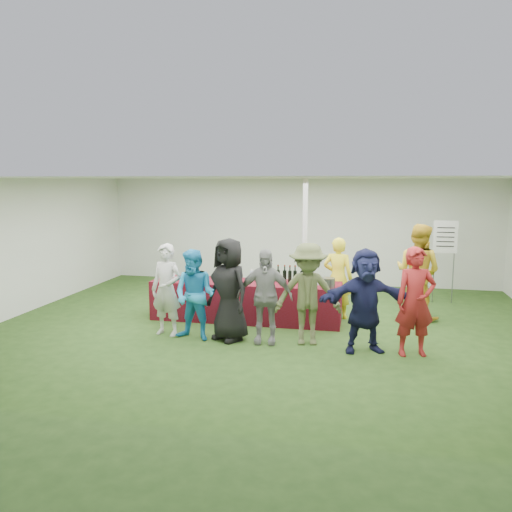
% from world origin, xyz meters
% --- Properties ---
extents(ground, '(60.00, 60.00, 0.00)m').
position_xyz_m(ground, '(0.00, 0.00, 0.00)').
color(ground, '#284719').
rests_on(ground, ground).
extents(tent, '(10.00, 10.00, 10.00)m').
position_xyz_m(tent, '(0.50, 1.20, 1.35)').
color(tent, white).
rests_on(tent, ground).
extents(serving_table, '(3.60, 0.80, 0.75)m').
position_xyz_m(serving_table, '(-0.51, 0.28, 0.38)').
color(serving_table, '#581122').
rests_on(serving_table, ground).
extents(wine_bottles, '(0.77, 0.12, 0.32)m').
position_xyz_m(wine_bottles, '(0.19, 0.42, 0.87)').
color(wine_bottles, black).
rests_on(wine_bottles, serving_table).
extents(wine_glasses, '(1.17, 0.10, 0.16)m').
position_xyz_m(wine_glasses, '(-1.39, 0.03, 0.86)').
color(wine_glasses, silver).
rests_on(wine_glasses, serving_table).
extents(water_bottle, '(0.07, 0.07, 0.23)m').
position_xyz_m(water_bottle, '(-0.41, 0.36, 0.85)').
color(water_bottle, silver).
rests_on(water_bottle, serving_table).
extents(bar_towel, '(0.25, 0.18, 0.03)m').
position_xyz_m(bar_towel, '(0.96, 0.33, 0.77)').
color(bar_towel, white).
rests_on(bar_towel, serving_table).
extents(dump_bucket, '(0.24, 0.24, 0.18)m').
position_xyz_m(dump_bucket, '(1.06, 0.06, 0.84)').
color(dump_bucket, slate).
rests_on(dump_bucket, serving_table).
extents(wine_list_sign, '(0.50, 0.03, 1.80)m').
position_xyz_m(wine_list_sign, '(3.38, 2.50, 1.32)').
color(wine_list_sign, slate).
rests_on(wine_list_sign, ground).
extents(staff_pourer, '(0.63, 0.47, 1.58)m').
position_xyz_m(staff_pourer, '(1.19, 0.81, 0.79)').
color(staff_pourer, yellow).
rests_on(staff_pourer, ground).
extents(staff_back, '(1.13, 1.06, 1.84)m').
position_xyz_m(staff_back, '(2.70, 1.11, 0.92)').
color(staff_back, gold).
rests_on(staff_back, ground).
extents(customer_0, '(0.65, 0.49, 1.59)m').
position_xyz_m(customer_0, '(-1.64, -0.88, 0.80)').
color(customer_0, beige).
rests_on(customer_0, ground).
extents(customer_1, '(0.84, 0.71, 1.53)m').
position_xyz_m(customer_1, '(-1.07, -1.03, 0.76)').
color(customer_1, '#208FCD').
rests_on(customer_1, ground).
extents(customer_2, '(1.00, 0.91, 1.72)m').
position_xyz_m(customer_2, '(-0.52, -0.91, 0.86)').
color(customer_2, black).
rests_on(customer_2, ground).
extents(customer_3, '(0.94, 0.44, 1.56)m').
position_xyz_m(customer_3, '(0.09, -0.95, 0.78)').
color(customer_3, gray).
rests_on(customer_3, ground).
extents(customer_4, '(1.16, 0.79, 1.67)m').
position_xyz_m(customer_4, '(0.79, -0.87, 0.83)').
color(customer_4, '#4F5730').
rests_on(customer_4, ground).
extents(customer_5, '(1.58, 0.90, 1.63)m').
position_xyz_m(customer_5, '(1.70, -1.05, 0.81)').
color(customer_5, '#16193F').
rests_on(customer_5, ground).
extents(customer_6, '(0.69, 0.54, 1.67)m').
position_xyz_m(customer_6, '(2.44, -1.07, 0.84)').
color(customer_6, maroon).
rests_on(customer_6, ground).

